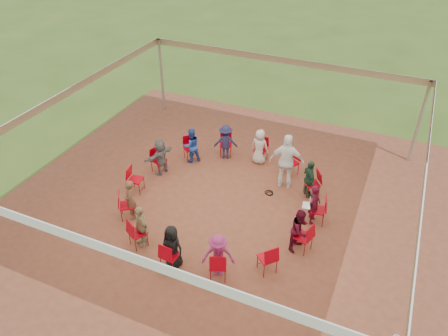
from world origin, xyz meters
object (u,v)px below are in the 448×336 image
at_px(chair_9, 138,233).
at_px(person_seated_3, 226,142).
at_px(laptop, 309,204).
at_px(person_seated_2, 260,147).
at_px(chair_3, 261,150).
at_px(person_seated_9, 218,256).
at_px(chair_4, 226,145).
at_px(chair_10, 170,255).
at_px(standing_person, 287,162).
at_px(chair_1, 312,184).
at_px(chair_7, 136,180).
at_px(person_seated_7, 141,226).
at_px(person_seated_10, 300,230).
at_px(chair_12, 267,258).
at_px(chair_13, 303,237).
at_px(person_seated_0, 314,204).
at_px(person_seated_6, 130,200).
at_px(person_seated_8, 172,247).
at_px(chair_8, 127,205).
at_px(person_seated_4, 191,145).
at_px(chair_11, 218,265).
at_px(chair_5, 190,148).
at_px(chair_2, 291,163).
at_px(chair_0, 318,210).
at_px(person_seated_5, 161,157).
at_px(cable_coil, 269,193).
at_px(person_seated_1, 309,179).
at_px(chair_6, 159,160).

relative_size(chair_9, person_seated_3, 0.70).
bearing_deg(laptop, person_seated_2, 36.38).
relative_size(chair_3, person_seated_9, 0.70).
bearing_deg(chair_4, chair_10, 77.14).
relative_size(chair_9, standing_person, 0.48).
distance_m(chair_1, standing_person, 1.05).
distance_m(chair_4, chair_7, 3.55).
height_order(person_seated_7, person_seated_10, same).
distance_m(chair_12, chair_13, 1.27).
xyz_separation_m(person_seated_0, person_seated_6, (-4.93, -1.98, 0.00)).
bearing_deg(chair_7, person_seated_8, 40.12).
bearing_deg(chair_8, person_seated_10, 64.88).
distance_m(chair_7, person_seated_4, 2.43).
bearing_deg(person_seated_9, chair_7, 129.56).
xyz_separation_m(chair_1, person_seated_7, (-3.68, -3.99, 0.20)).
relative_size(chair_1, chair_11, 1.00).
height_order(chair_13, person_seated_2, person_seated_2).
height_order(chair_1, standing_person, standing_person).
bearing_deg(chair_5, chair_8, 38.57).
xyz_separation_m(chair_7, laptop, (5.34, 0.85, 0.16)).
bearing_deg(person_seated_4, chair_12, 90.00).
bearing_deg(standing_person, person_seated_8, 60.39).
xyz_separation_m(chair_2, person_seated_7, (-2.75, -4.84, 0.20)).
distance_m(chair_3, person_seated_8, 5.57).
xyz_separation_m(chair_7, chair_11, (3.87, -2.19, 0.00)).
relative_size(person_seated_3, laptop, 3.57).
height_order(person_seated_2, person_seated_7, same).
xyz_separation_m(chair_0, chair_1, (-0.47, 1.17, 0.00)).
bearing_deg(laptop, chair_7, 90.00).
bearing_deg(standing_person, person_seated_5, 3.75).
bearing_deg(standing_person, chair_4, -29.35).
height_order(chair_1, chair_7, same).
bearing_deg(person_seated_5, chair_1, 116.31).
distance_m(person_seated_10, laptop, 1.19).
xyz_separation_m(person_seated_2, person_seated_9, (0.83, -5.25, 0.00)).
relative_size(person_seated_3, person_seated_9, 1.00).
height_order(person_seated_7, person_seated_9, same).
bearing_deg(chair_7, cable_coil, 103.36).
xyz_separation_m(chair_1, chair_9, (-3.74, -4.09, 0.00)).
distance_m(chair_12, person_seated_1, 3.48).
height_order(chair_0, person_seated_4, person_seated_4).
bearing_deg(person_seated_5, chair_9, 37.02).
relative_size(person_seated_1, person_seated_7, 1.00).
bearing_deg(chair_6, chair_7, 12.86).
bearing_deg(chair_9, person_seated_2, 102.58).
relative_size(chair_6, person_seated_8, 0.70).
xyz_separation_m(chair_9, person_seated_8, (1.22, -0.24, 0.20)).
bearing_deg(chair_3, chair_11, 102.86).
distance_m(person_seated_2, person_seated_10, 4.26).
height_order(person_seated_5, person_seated_9, same).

